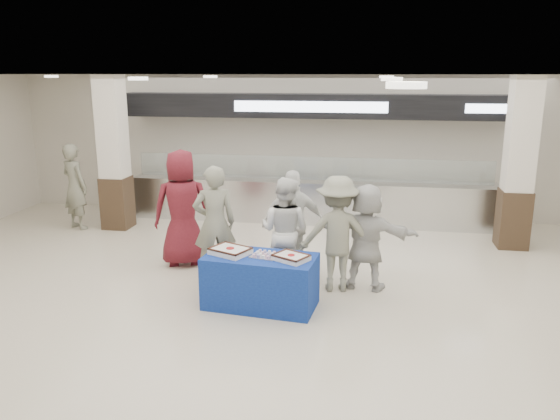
% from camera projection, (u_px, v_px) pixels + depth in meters
% --- Properties ---
extents(ground, '(14.00, 14.00, 0.00)m').
position_uv_depth(ground, '(262.00, 329.00, 7.10)').
color(ground, beige).
rests_on(ground, ground).
extents(serving_line, '(8.70, 0.85, 2.80)m').
position_uv_depth(serving_line, '(311.00, 170.00, 11.97)').
color(serving_line, silver).
rests_on(serving_line, ground).
extents(column_left, '(0.55, 0.55, 3.20)m').
position_uv_depth(column_left, '(114.00, 157.00, 11.38)').
color(column_left, '#332317').
rests_on(column_left, ground).
extents(column_right, '(0.55, 0.55, 3.20)m').
position_uv_depth(column_right, '(518.00, 168.00, 10.08)').
color(column_right, '#332317').
rests_on(column_right, ground).
extents(display_table, '(1.62, 0.94, 0.75)m').
position_uv_depth(display_table, '(261.00, 281.00, 7.71)').
color(display_table, '#163899').
rests_on(display_table, ground).
extents(sheet_cake_left, '(0.63, 0.58, 0.10)m').
position_uv_depth(sheet_cake_left, '(230.00, 250.00, 7.70)').
color(sheet_cake_left, white).
rests_on(sheet_cake_left, display_table).
extents(sheet_cake_right, '(0.55, 0.51, 0.09)m').
position_uv_depth(sheet_cake_right, '(291.00, 257.00, 7.44)').
color(sheet_cake_right, white).
rests_on(sheet_cake_right, display_table).
extents(cupcake_tray, '(0.41, 0.34, 0.06)m').
position_uv_depth(cupcake_tray, '(264.00, 255.00, 7.59)').
color(cupcake_tray, silver).
rests_on(cupcake_tray, display_table).
extents(civilian_maroon, '(1.14, 0.93, 2.00)m').
position_uv_depth(civilian_maroon, '(182.00, 208.00, 9.28)').
color(civilian_maroon, maroon).
rests_on(civilian_maroon, ground).
extents(soldier_a, '(0.80, 0.67, 1.85)m').
position_uv_depth(soldier_a, '(215.00, 223.00, 8.61)').
color(soldier_a, slate).
rests_on(soldier_a, ground).
extents(chef_tall, '(0.99, 0.87, 1.70)m').
position_uv_depth(chef_tall, '(285.00, 231.00, 8.48)').
color(chef_tall, white).
rests_on(chef_tall, ground).
extents(chef_short, '(1.09, 0.65, 1.74)m').
position_uv_depth(chef_short, '(294.00, 223.00, 8.83)').
color(chef_short, white).
rests_on(chef_short, ground).
extents(soldier_b, '(1.22, 0.81, 1.77)m').
position_uv_depth(soldier_b, '(337.00, 234.00, 8.20)').
color(soldier_b, slate).
rests_on(soldier_b, ground).
extents(civilian_white, '(1.59, 0.71, 1.65)m').
position_uv_depth(civilian_white, '(366.00, 237.00, 8.25)').
color(civilian_white, silver).
rests_on(civilian_white, ground).
extents(soldier_bg, '(0.78, 0.68, 1.81)m').
position_uv_depth(soldier_bg, '(75.00, 187.00, 11.48)').
color(soldier_bg, slate).
rests_on(soldier_bg, ground).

